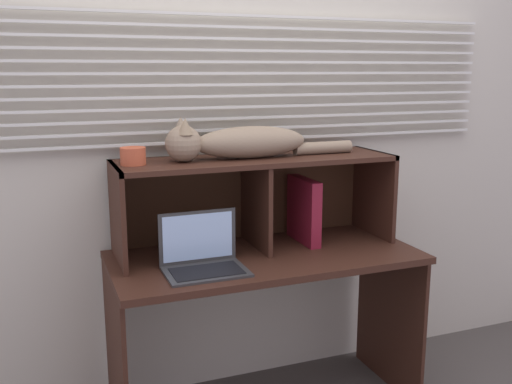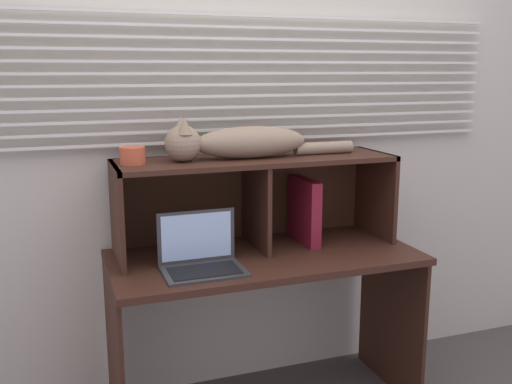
{
  "view_description": "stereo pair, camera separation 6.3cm",
  "coord_description": "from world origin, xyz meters",
  "px_view_note": "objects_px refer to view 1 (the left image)",
  "views": [
    {
      "loc": [
        -0.91,
        -2.04,
        1.54
      ],
      "look_at": [
        0.0,
        0.32,
        1.01
      ],
      "focal_mm": 40.64,
      "sensor_mm": 36.0,
      "label": 1
    },
    {
      "loc": [
        -0.85,
        -2.06,
        1.54
      ],
      "look_at": [
        0.0,
        0.32,
        1.01
      ],
      "focal_mm": 40.64,
      "sensor_mm": 36.0,
      "label": 2
    }
  ],
  "objects_px": {
    "small_basket": "(133,156)",
    "laptop": "(203,258)",
    "binder_upright": "(304,210)",
    "cat": "(238,142)",
    "book_stack": "(198,248)"
  },
  "relations": [
    {
      "from": "small_basket",
      "to": "laptop",
      "type": "bearing_deg",
      "value": -42.8
    },
    {
      "from": "laptop",
      "to": "binder_upright",
      "type": "xyz_separation_m",
      "value": [
        0.55,
        0.21,
        0.1
      ]
    },
    {
      "from": "cat",
      "to": "book_stack",
      "type": "relative_size",
      "value": 3.56
    },
    {
      "from": "laptop",
      "to": "book_stack",
      "type": "relative_size",
      "value": 1.33
    },
    {
      "from": "binder_upright",
      "to": "small_basket",
      "type": "distance_m",
      "value": 0.83
    },
    {
      "from": "cat",
      "to": "small_basket",
      "type": "distance_m",
      "value": 0.46
    },
    {
      "from": "cat",
      "to": "book_stack",
      "type": "bearing_deg",
      "value": 179.07
    },
    {
      "from": "laptop",
      "to": "cat",
      "type": "bearing_deg",
      "value": 42.65
    },
    {
      "from": "cat",
      "to": "laptop",
      "type": "distance_m",
      "value": 0.53
    },
    {
      "from": "laptop",
      "to": "binder_upright",
      "type": "relative_size",
      "value": 1.08
    },
    {
      "from": "laptop",
      "to": "small_basket",
      "type": "distance_m",
      "value": 0.5
    },
    {
      "from": "laptop",
      "to": "binder_upright",
      "type": "distance_m",
      "value": 0.6
    },
    {
      "from": "binder_upright",
      "to": "cat",
      "type": "bearing_deg",
      "value": -180.0
    },
    {
      "from": "cat",
      "to": "laptop",
      "type": "xyz_separation_m",
      "value": [
        -0.23,
        -0.21,
        -0.43
      ]
    },
    {
      "from": "book_stack",
      "to": "small_basket",
      "type": "height_order",
      "value": "small_basket"
    }
  ]
}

